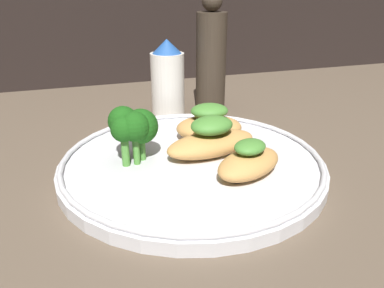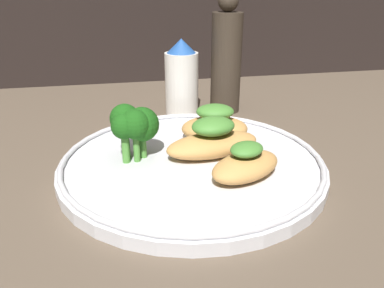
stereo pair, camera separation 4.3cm
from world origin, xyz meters
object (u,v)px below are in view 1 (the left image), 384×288
sauce_bottle (168,79)px  pepper_grinder (211,59)px  broccoli_bunch (133,126)px  plate (192,163)px

sauce_bottle → pepper_grinder: pepper_grinder is taller
broccoli_bunch → pepper_grinder: size_ratio=0.34×
broccoli_bunch → pepper_grinder: 25.20cm
broccoli_bunch → sauce_bottle: (8.88, 18.96, 0.20)cm
plate → pepper_grinder: (9.96, 20.70, 7.76)cm
plate → pepper_grinder: size_ratio=1.59×
sauce_bottle → pepper_grinder: (7.42, 0.00, 2.90)cm
plate → sauce_bottle: bearing=83.0°
plate → pepper_grinder: 24.25cm
sauce_bottle → pepper_grinder: 7.97cm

